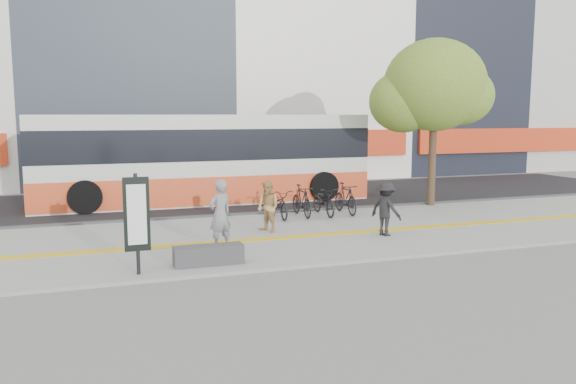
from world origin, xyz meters
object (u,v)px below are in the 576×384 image
object	(u,v)px
pedestrian_tan	(268,207)
bench	(209,255)
seated_woman	(220,215)
pedestrian_dark	(386,209)
signboard	(137,216)
street_tree	(432,87)
bus	(205,161)

from	to	relation	value
pedestrian_tan	bench	bearing A→B (deg)	-64.75
seated_woman	pedestrian_dark	size ratio (longest dim) A/B	1.17
bench	seated_woman	size ratio (longest dim) A/B	0.89
signboard	seated_woman	size ratio (longest dim) A/B	1.22
street_tree	pedestrian_dark	size ratio (longest dim) A/B	4.11
bench	street_tree	size ratio (longest dim) A/B	0.25
signboard	pedestrian_tan	size ratio (longest dim) A/B	1.46
street_tree	pedestrian_dark	bearing A→B (deg)	-134.02
street_tree	seated_woman	xyz separation A→B (m)	(-9.19, -4.62, -3.53)
bench	signboard	world-z (taller)	signboard
street_tree	pedestrian_tan	size ratio (longest dim) A/B	4.20
seated_woman	pedestrian_dark	world-z (taller)	seated_woman
pedestrian_tan	pedestrian_dark	distance (m)	3.41
pedestrian_tan	seated_woman	bearing A→B (deg)	-73.63
seated_woman	pedestrian_tan	world-z (taller)	seated_woman
bench	street_tree	distance (m)	12.23
bench	pedestrian_tan	xyz separation A→B (m)	(2.42, 3.12, 0.53)
street_tree	seated_woman	world-z (taller)	street_tree
pedestrian_dark	signboard	bearing A→B (deg)	79.75
seated_woman	pedestrian_dark	distance (m)	4.84
seated_woman	signboard	bearing A→B (deg)	15.23
bus	pedestrian_tan	xyz separation A→B (m)	(0.55, -6.58, -0.85)
pedestrian_tan	pedestrian_dark	world-z (taller)	pedestrian_dark
bus	pedestrian_dark	world-z (taller)	bus
street_tree	pedestrian_dark	world-z (taller)	street_tree
bus	signboard	bearing A→B (deg)	-109.10
seated_woman	pedestrian_dark	xyz separation A→B (m)	(4.84, 0.12, -0.13)
seated_woman	pedestrian_tan	bearing A→B (deg)	-159.26
signboard	street_tree	xyz separation A→B (m)	(11.38, 6.33, 3.15)
street_tree	pedestrian_tan	world-z (taller)	street_tree
bus	seated_woman	world-z (taller)	bus
signboard	street_tree	size ratio (longest dim) A/B	0.35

